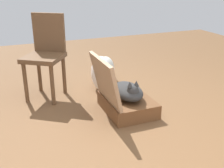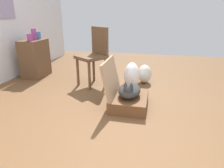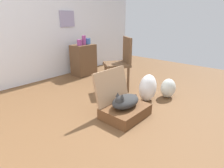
% 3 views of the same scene
% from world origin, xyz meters
% --- Properties ---
extents(ground_plane, '(7.68, 7.68, 0.00)m').
position_xyz_m(ground_plane, '(0.00, 0.00, 0.00)').
color(ground_plane, brown).
rests_on(ground_plane, ground).
extents(suitcase_base, '(0.60, 0.46, 0.15)m').
position_xyz_m(suitcase_base, '(0.29, -0.08, 0.08)').
color(suitcase_base, brown).
rests_on(suitcase_base, ground).
extents(suitcase_lid, '(0.60, 0.14, 0.46)m').
position_xyz_m(suitcase_lid, '(0.29, 0.16, 0.38)').
color(suitcase_lid, '#9B7756').
rests_on(suitcase_lid, suitcase_base).
extents(cat, '(0.52, 0.28, 0.23)m').
position_xyz_m(cat, '(0.28, -0.08, 0.23)').
color(cat, '#2D2D2D').
rests_on(cat, suitcase_base).
extents(plastic_bag_white, '(0.36, 0.24, 0.43)m').
position_xyz_m(plastic_bag_white, '(0.94, -0.03, 0.22)').
color(plastic_bag_white, white).
rests_on(plastic_bag_white, ground).
extents(plastic_bag_clear, '(0.28, 0.23, 0.32)m').
position_xyz_m(plastic_bag_clear, '(1.28, -0.21, 0.16)').
color(plastic_bag_clear, silver).
rests_on(plastic_bag_clear, ground).
extents(chair, '(0.57, 0.57, 0.95)m').
position_xyz_m(chair, '(1.02, 0.61, 0.52)').
color(chair, brown).
rests_on(chair, ground).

